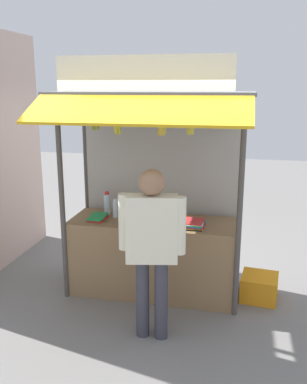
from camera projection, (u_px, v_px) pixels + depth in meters
name	position (u px, v px, depth m)	size (l,w,h in m)	color
ground_plane	(154.00, 291.00, 5.10)	(20.00, 20.00, 0.00)	slate
stall_counter	(154.00, 256.00, 4.99)	(1.97, 0.69, 0.90)	olive
stall_structure	(155.00, 157.00, 4.78)	(2.17, 1.52, 2.73)	#4C4742
water_bottle_far_right	(144.00, 204.00, 5.10)	(0.08, 0.08, 0.27)	silver
water_bottle_front_left	(182.00, 210.00, 4.87)	(0.07, 0.07, 0.26)	silver
water_bottle_far_left	(107.00, 204.00, 5.11)	(0.08, 0.08, 0.28)	silver
water_bottle_left	(115.00, 209.00, 4.99)	(0.06, 0.06, 0.23)	silver
magazine_stack_back_right	(194.00, 224.00, 4.66)	(0.26, 0.29, 0.07)	black
magazine_stack_mid_left	(98.00, 217.00, 4.92)	(0.21, 0.29, 0.05)	red
banana_bunch_rightmost	(190.00, 128.00, 4.08)	(0.09, 0.09, 0.28)	#332D23
banana_bunch_inner_left	(95.00, 123.00, 4.27)	(0.10, 0.10, 0.26)	#332D23
banana_bunch_leftmost	(162.00, 128.00, 4.14)	(0.12, 0.10, 0.30)	#332D23
banana_bunch_inner_right	(118.00, 126.00, 4.23)	(0.10, 0.10, 0.29)	#332D23
vendor_person	(152.00, 240.00, 3.93)	(0.65, 0.29, 1.71)	#383842
plastic_crate	(259.00, 287.00, 4.88)	(0.41, 0.41, 0.29)	orange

